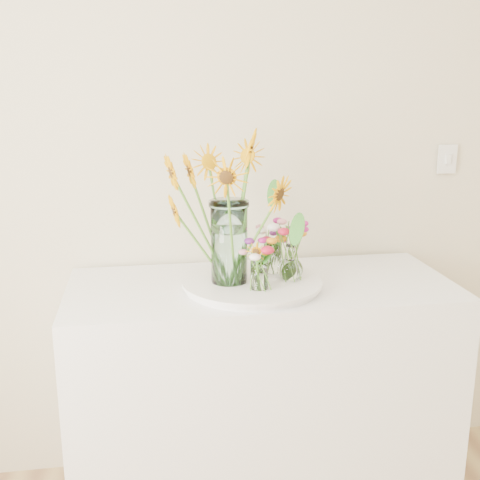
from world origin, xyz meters
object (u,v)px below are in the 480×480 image
(small_vase_a, at_px, (259,276))
(small_vase_b, at_px, (290,262))
(mason_jar, at_px, (229,242))
(small_vase_c, at_px, (273,258))
(counter, at_px, (261,394))
(tray, at_px, (252,285))

(small_vase_a, height_order, small_vase_b, small_vase_b)
(mason_jar, height_order, small_vase_c, mason_jar)
(mason_jar, height_order, small_vase_b, mason_jar)
(small_vase_a, xyz_separation_m, small_vase_b, (0.13, 0.09, 0.01))
(mason_jar, xyz_separation_m, small_vase_b, (0.22, -0.00, -0.08))
(counter, bearing_deg, small_vase_b, -28.32)
(tray, height_order, small_vase_c, small_vase_c)
(small_vase_b, distance_m, small_vase_c, 0.10)
(counter, relative_size, mason_jar, 4.71)
(small_vase_a, height_order, small_vase_c, small_vase_c)
(tray, bearing_deg, mason_jar, -178.45)
(mason_jar, bearing_deg, small_vase_a, -46.13)
(mason_jar, distance_m, small_vase_c, 0.22)
(mason_jar, bearing_deg, small_vase_b, -1.08)
(mason_jar, relative_size, small_vase_a, 2.88)
(small_vase_b, bearing_deg, small_vase_a, -145.58)
(small_vase_a, distance_m, small_vase_b, 0.16)
(counter, xyz_separation_m, small_vase_a, (-0.04, -0.14, 0.53))
(counter, height_order, small_vase_b, small_vase_b)
(counter, xyz_separation_m, tray, (-0.04, -0.04, 0.46))
(counter, distance_m, mason_jar, 0.64)
(counter, height_order, tray, tray)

